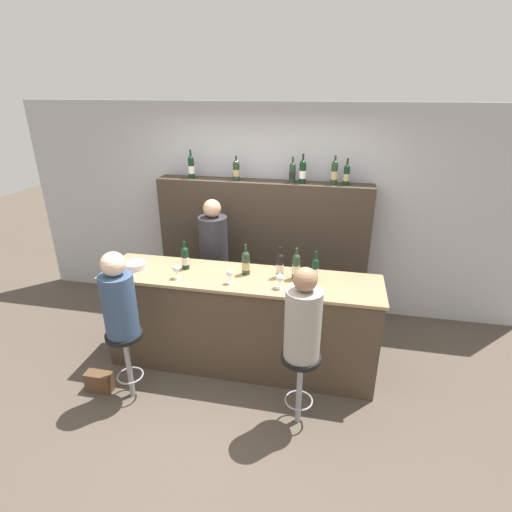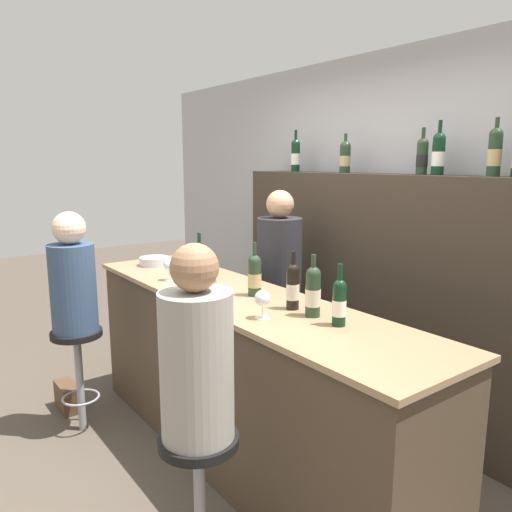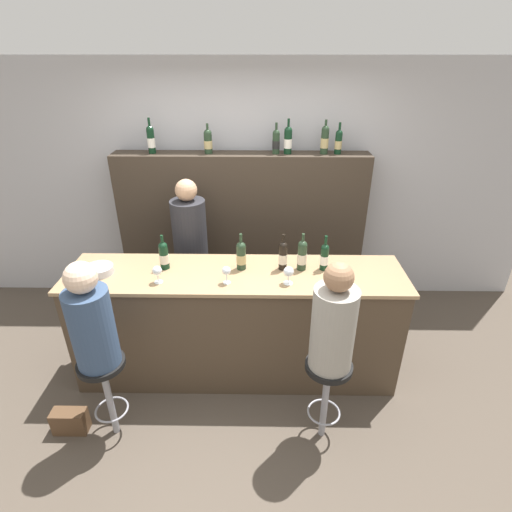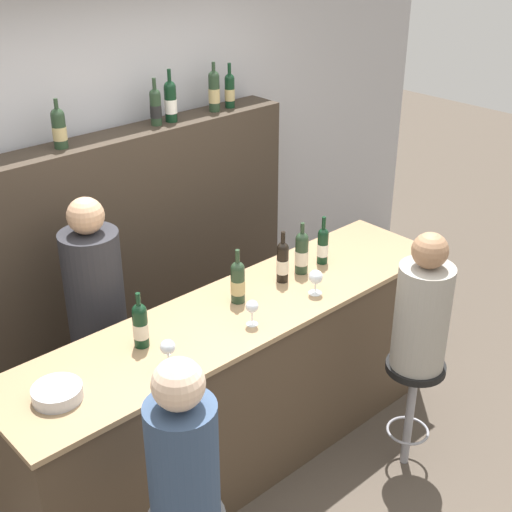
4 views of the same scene
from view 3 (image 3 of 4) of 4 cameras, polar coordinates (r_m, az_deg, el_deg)
name	(u,v)px [view 3 (image 3 of 4)]	position (r m, az deg, el deg)	size (l,w,h in m)	color
ground_plane	(236,394)	(3.65, -2.86, -19.12)	(16.00, 16.00, 0.00)	#4C4238
wall_back	(243,187)	(4.42, -1.93, 9.76)	(6.40, 0.05, 2.60)	#B2B2B7
bar_counter	(237,324)	(3.53, -2.76, -9.69)	(2.76, 0.65, 1.04)	#473828
back_bar_cabinet	(242,233)	(4.37, -1.97, 3.37)	(2.58, 0.28, 1.72)	#382D23
wine_bottle_counter_0	(164,255)	(3.33, -13.03, 0.13)	(0.08, 0.08, 0.30)	black
wine_bottle_counter_1	(241,255)	(3.24, -2.13, 0.11)	(0.08, 0.08, 0.31)	#233823
wine_bottle_counter_2	(283,255)	(3.24, 3.87, 0.11)	(0.07, 0.07, 0.31)	black
wine_bottle_counter_3	(302,255)	(3.25, 6.60, 0.16)	(0.08, 0.08, 0.32)	#233823
wine_bottle_counter_4	(324,256)	(3.28, 9.75, -0.06)	(0.07, 0.07, 0.30)	black
wine_bottle_backbar_0	(151,139)	(4.20, -14.78, 15.83)	(0.07, 0.07, 0.34)	black
wine_bottle_backbar_1	(208,141)	(4.10, -6.87, 15.97)	(0.08, 0.08, 0.29)	#233823
wine_bottle_backbar_2	(276,141)	(4.06, 2.88, 16.04)	(0.07, 0.07, 0.30)	#233823
wine_bottle_backbar_3	(288,140)	(4.07, 4.59, 16.20)	(0.08, 0.08, 0.33)	black
wine_bottle_backbar_4	(325,140)	(4.10, 9.79, 16.08)	(0.08, 0.08, 0.33)	#233823
wine_bottle_backbar_5	(338,142)	(4.13, 11.70, 15.72)	(0.07, 0.07, 0.30)	black
wine_glass_0	(157,271)	(3.15, -13.94, -2.11)	(0.07, 0.07, 0.14)	silver
wine_glass_1	(226,271)	(3.06, -4.25, -2.19)	(0.07, 0.07, 0.14)	silver
wine_glass_2	(289,272)	(3.06, 4.68, -2.32)	(0.08, 0.08, 0.14)	silver
metal_bowl	(99,270)	(3.45, -21.49, -1.87)	(0.22, 0.22, 0.06)	#B7B7BC
bar_stool_left	(105,379)	(3.19, -20.80, -16.13)	(0.33, 0.33, 0.71)	gray
guest_seated_left	(91,321)	(2.88, -22.53, -8.57)	(0.29, 0.29, 0.79)	#334766
bar_stool_right	(327,382)	(3.03, 10.12, -17.26)	(0.33, 0.33, 0.71)	gray
guest_seated_right	(334,323)	(2.69, 11.03, -9.43)	(0.30, 0.30, 0.80)	gray
bartender	(192,263)	(4.04, -9.09, -1.03)	(0.33, 0.33, 1.60)	#28282D
handbag	(70,421)	(3.63, -25.01, -20.59)	(0.26, 0.12, 0.20)	#513823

